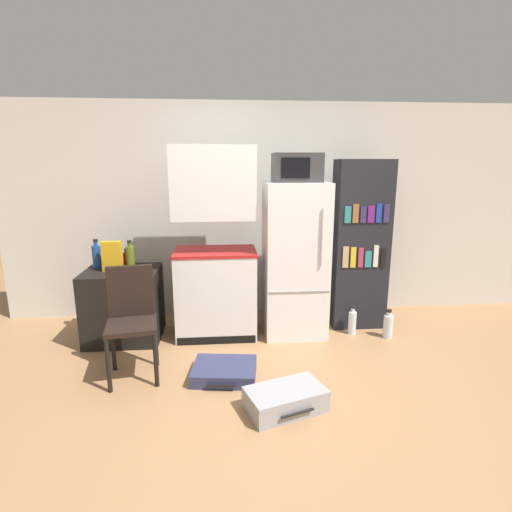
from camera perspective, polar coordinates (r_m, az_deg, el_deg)
name	(u,v)px	position (r m, az deg, el deg)	size (l,w,h in m)	color
ground_plane	(289,402)	(3.27, 4.75, -20.06)	(24.00, 24.00, 0.00)	#A3754C
wall_back	(280,211)	(4.77, 3.44, 6.43)	(6.40, 0.10, 2.46)	beige
side_table	(124,304)	(4.35, -18.36, -6.59)	(0.73, 0.62, 0.73)	black
kitchen_hutch	(215,250)	(4.11, -5.87, 0.80)	(0.84, 0.55, 1.95)	silver
refrigerator	(295,260)	(4.19, 5.54, -0.54)	(0.63, 0.61, 1.60)	white
microwave	(297,168)	(4.07, 5.84, 12.45)	(0.47, 0.36, 0.28)	#333333
bookshelf	(360,245)	(4.48, 14.63, 1.48)	(0.58, 0.32, 1.83)	black
bottle_blue_soda	(97,256)	(4.37, -21.79, -0.01)	(0.09, 0.09, 0.30)	#1E47A3
bottle_olive_oil	(130,257)	(4.25, -17.52, -0.10)	(0.08, 0.08, 0.29)	#566619
bottle_ketchup_red	(126,259)	(4.34, -18.04, -0.44)	(0.06, 0.06, 0.19)	#AD1914
bowl	(135,273)	(4.01, -16.84, -2.31)	(0.16, 0.16, 0.04)	silver
cereal_box	(112,256)	(4.21, -19.88, -0.04)	(0.19, 0.07, 0.30)	gold
chair	(131,312)	(3.56, -17.38, -7.63)	(0.46, 0.46, 0.94)	black
suitcase_large_flat	(286,399)	(3.14, 4.24, -19.75)	(0.64, 0.49, 0.17)	#99999E
suitcase_small_flat	(224,371)	(3.55, -4.53, -16.07)	(0.58, 0.49, 0.11)	navy
water_bottle_front	(352,322)	(4.44, 13.58, -9.14)	(0.08, 0.08, 0.31)	silver
water_bottle_middle	(388,326)	(4.45, 18.35, -9.42)	(0.10, 0.10, 0.31)	silver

